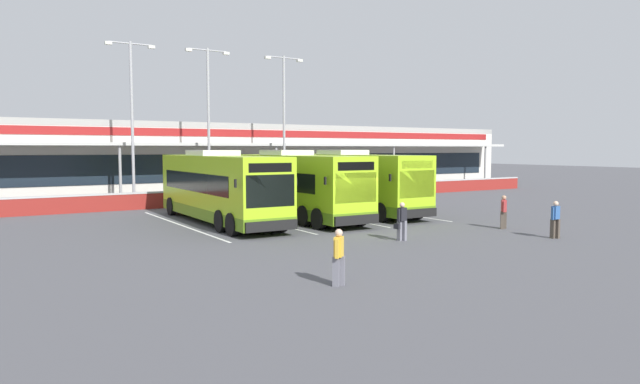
{
  "coord_description": "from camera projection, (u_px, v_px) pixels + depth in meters",
  "views": [
    {
      "loc": [
        -15.38,
        -21.94,
        3.87
      ],
      "look_at": [
        0.23,
        3.0,
        1.6
      ],
      "focal_mm": 31.74,
      "sensor_mm": 36.0,
      "label": 1
    }
  ],
  "objects": [
    {
      "name": "pedestrian_in_dark_coat",
      "position": [
        504.0,
        211.0,
        27.21
      ],
      "size": [
        0.42,
        0.46,
        1.62
      ],
      "color": "#4C4238",
      "rests_on": "ground"
    },
    {
      "name": "coach_bus_centre",
      "position": [
        351.0,
        183.0,
        34.13
      ],
      "size": [
        3.03,
        12.19,
        3.78
      ],
      "color": "#9ED11E",
      "rests_on": "ground"
    },
    {
      "name": "bay_stripe_mid_west",
      "position": [
        320.0,
        214.0,
        33.16
      ],
      "size": [
        0.14,
        13.0,
        0.01
      ],
      "primitive_type": "cube",
      "color": "silver",
      "rests_on": "ground"
    },
    {
      "name": "pedestrian_with_handbag",
      "position": [
        402.0,
        220.0,
        23.68
      ],
      "size": [
        0.64,
        0.32,
        1.62
      ],
      "color": "slate",
      "rests_on": "ground"
    },
    {
      "name": "coach_bus_leftmost",
      "position": [
        220.0,
        189.0,
        29.39
      ],
      "size": [
        3.03,
        12.19,
        3.78
      ],
      "color": "#9ED11E",
      "rests_on": "ground"
    },
    {
      "name": "lamp_post_west",
      "position": [
        132.0,
        112.0,
        37.97
      ],
      "size": [
        3.24,
        0.28,
        11.0
      ],
      "color": "#9E9EA3",
      "rests_on": "ground"
    },
    {
      "name": "bay_stripe_west",
      "position": [
        255.0,
        219.0,
        30.93
      ],
      "size": [
        0.14,
        13.0,
        0.01
      ],
      "primitive_type": "cube",
      "color": "silver",
      "rests_on": "ground"
    },
    {
      "name": "pedestrian_child",
      "position": [
        555.0,
        218.0,
        24.28
      ],
      "size": [
        0.54,
        0.3,
        1.62
      ],
      "color": "#4C4238",
      "rests_on": "ground"
    },
    {
      "name": "ground_plane",
      "position": [
        349.0,
        230.0,
        26.97
      ],
      "size": [
        200.0,
        200.0,
        0.0
      ],
      "primitive_type": "plane",
      "color": "#4C4C51"
    },
    {
      "name": "bay_stripe_far_west",
      "position": [
        180.0,
        225.0,
        28.71
      ],
      "size": [
        0.14,
        13.0,
        0.01
      ],
      "primitive_type": "cube",
      "color": "silver",
      "rests_on": "ground"
    },
    {
      "name": "lamp_post_centre",
      "position": [
        209.0,
        115.0,
        40.52
      ],
      "size": [
        3.24,
        0.28,
        11.0
      ],
      "color": "#9E9EA3",
      "rests_on": "ground"
    },
    {
      "name": "lamp_post_east",
      "position": [
        284.0,
        117.0,
        43.89
      ],
      "size": [
        3.24,
        0.28,
        11.0
      ],
      "color": "#9E9EA3",
      "rests_on": "ground"
    },
    {
      "name": "terminal_building",
      "position": [
        173.0,
        158.0,
        49.48
      ],
      "size": [
        70.0,
        13.0,
        6.0
      ],
      "color": "beige",
      "rests_on": "ground"
    },
    {
      "name": "coach_bus_left_centre",
      "position": [
        294.0,
        186.0,
        31.42
      ],
      "size": [
        3.03,
        12.19,
        3.78
      ],
      "color": "#9ED11E",
      "rests_on": "ground"
    },
    {
      "name": "pedestrian_near_bin",
      "position": [
        339.0,
        255.0,
        15.86
      ],
      "size": [
        0.46,
        0.43,
        1.62
      ],
      "color": "slate",
      "rests_on": "ground"
    },
    {
      "name": "bay_stripe_centre",
      "position": [
        377.0,
        210.0,
        35.38
      ],
      "size": [
        0.14,
        13.0,
        0.01
      ],
      "primitive_type": "cube",
      "color": "silver",
      "rests_on": "ground"
    },
    {
      "name": "red_barrier_wall",
      "position": [
        229.0,
        196.0,
        39.18
      ],
      "size": [
        60.0,
        0.4,
        1.1
      ],
      "color": "maroon",
      "rests_on": "ground"
    }
  ]
}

